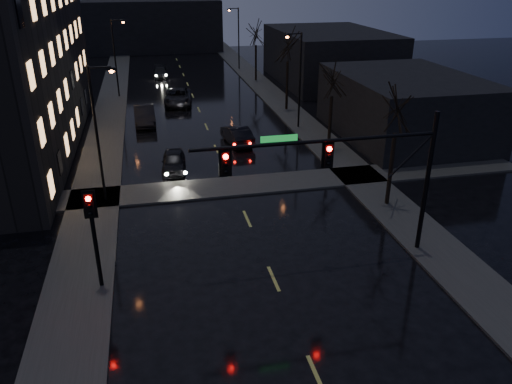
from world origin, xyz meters
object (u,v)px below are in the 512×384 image
oncoming_car_a (174,161)px  oncoming_car_b (145,115)px  oncoming_car_d (160,72)px  oncoming_car_c (178,97)px  lead_car (237,135)px

oncoming_car_a → oncoming_car_b: (-1.77, 11.83, 0.16)m
oncoming_car_b → oncoming_car_d: size_ratio=1.14×
oncoming_car_c → lead_car: oncoming_car_c is taller
oncoming_car_b → lead_car: bearing=-46.6°
oncoming_car_b → lead_car: (7.03, -7.13, -0.10)m
oncoming_car_c → oncoming_car_b: bearing=-112.1°
oncoming_car_c → oncoming_car_d: oncoming_car_c is taller
oncoming_car_a → oncoming_car_d: 32.77m
oncoming_car_c → lead_car: size_ratio=1.27×
oncoming_car_a → oncoming_car_d: oncoming_car_a is taller
lead_car → oncoming_car_a: bearing=34.3°
oncoming_car_a → oncoming_car_d: bearing=93.9°
oncoming_car_b → oncoming_car_d: 21.06m
oncoming_car_b → lead_car: oncoming_car_b is taller
oncoming_car_a → oncoming_car_c: (1.67, 18.19, 0.12)m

